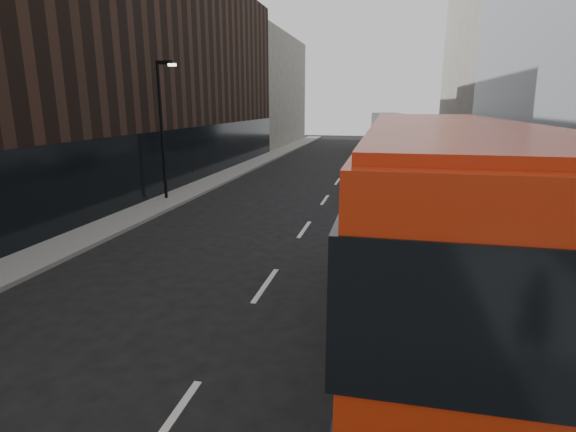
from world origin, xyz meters
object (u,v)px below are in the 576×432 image
Objects in this scene: grey_bus at (389,131)px; car_c at (374,172)px; car_b at (397,183)px; car_a at (397,195)px; street_lamp at (163,121)px; red_bus at (438,235)px.

grey_bus is 20.25m from car_c.
car_a is at bearing -83.52° from car_b.
car_c is (-1.42, 7.90, -0.10)m from car_a.
red_bus is at bearing -46.04° from street_lamp.
car_a is 0.98× the size of car_c.
car_b is at bearing -75.30° from car_c.
car_a is at bearing -96.36° from grey_bus.
grey_bus is (-1.11, 41.51, -0.50)m from red_bus.
street_lamp is 30.82m from grey_bus.
street_lamp is at bearing -119.30° from grey_bus.
grey_bus is 28.12m from car_a.
grey_bus is at bearing 91.07° from red_bus.
red_bus is at bearing -88.48° from car_c.
grey_bus reaches higher than car_a.
street_lamp reaches higher than red_bus.
grey_bus is at bearing 68.31° from street_lamp.
grey_bus reaches higher than car_b.
street_lamp is at bearing 133.50° from red_bus.
street_lamp is at bearing -154.54° from car_b.
car_c is (-1.46, 4.40, -0.08)m from car_b.
street_lamp reaches higher than car_b.
car_c is at bearing 94.66° from red_bus.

